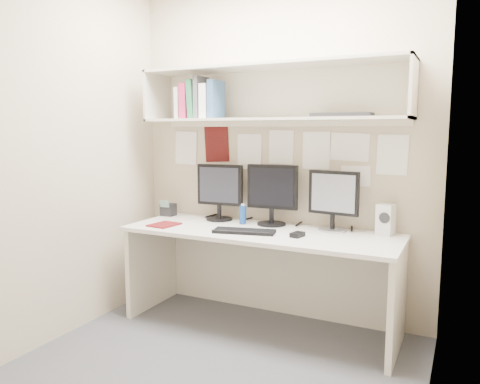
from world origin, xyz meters
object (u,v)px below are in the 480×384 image
at_px(monitor_center, 272,192).
at_px(speaker, 386,220).
at_px(keyboard, 244,231).
at_px(desk, 260,279).
at_px(monitor_left, 220,190).
at_px(monitor_right, 333,198).
at_px(maroon_notebook, 164,225).
at_px(desk_phone, 168,209).

bearing_deg(monitor_center, speaker, -1.34).
bearing_deg(keyboard, desk, 49.70).
bearing_deg(monitor_left, desk, -29.28).
bearing_deg(monitor_right, monitor_center, -173.12).
height_order(monitor_center, maroon_notebook, monitor_center).
xyz_separation_m(maroon_notebook, desk_phone, (-0.21, 0.36, 0.05)).
bearing_deg(monitor_left, keyboard, -45.71).
distance_m(monitor_right, maroon_notebook, 1.28).
height_order(desk, speaker, speaker).
xyz_separation_m(desk, monitor_center, (-0.00, 0.22, 0.62)).
distance_m(monitor_center, speaker, 0.85).
distance_m(keyboard, desk_phone, 0.93).
bearing_deg(desk, monitor_right, 24.88).
distance_m(monitor_left, maroon_notebook, 0.53).
height_order(monitor_right, maroon_notebook, monitor_right).
bearing_deg(monitor_center, monitor_left, 177.08).
distance_m(monitor_center, keyboard, 0.43).
height_order(keyboard, maroon_notebook, keyboard).
distance_m(monitor_center, desk_phone, 0.96).
relative_size(monitor_left, speaker, 2.10).
xyz_separation_m(keyboard, desk_phone, (-0.87, 0.32, 0.04)).
xyz_separation_m(monitor_center, desk_phone, (-0.94, -0.03, -0.20)).
bearing_deg(monitor_right, maroon_notebook, -155.31).
height_order(monitor_right, speaker, monitor_right).
bearing_deg(desk_phone, monitor_left, 3.31).
bearing_deg(speaker, monitor_center, -167.03).
xyz_separation_m(monitor_left, monitor_center, (0.45, -0.00, 0.01)).
distance_m(monitor_left, monitor_right, 0.93).
relative_size(monitor_right, maroon_notebook, 1.98).
bearing_deg(maroon_notebook, monitor_left, 61.00).
height_order(monitor_left, monitor_right, monitor_left).
bearing_deg(maroon_notebook, desk_phone, 126.81).
xyz_separation_m(desk, monitor_right, (0.47, 0.22, 0.60)).
distance_m(keyboard, maroon_notebook, 0.66).
bearing_deg(maroon_notebook, desk, 19.20).
distance_m(maroon_notebook, desk_phone, 0.42).
height_order(monitor_right, desk_phone, monitor_right).
xyz_separation_m(desk, speaker, (0.84, 0.24, 0.47)).
relative_size(monitor_left, monitor_center, 0.97).
distance_m(desk, monitor_center, 0.65).
height_order(monitor_center, keyboard, monitor_center).
relative_size(keyboard, speaker, 2.02).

